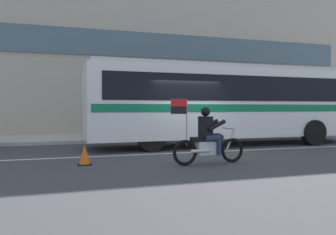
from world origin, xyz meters
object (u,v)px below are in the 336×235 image
at_px(transit_bus, 230,100).
at_px(motorcycle_with_rider, 209,140).
at_px(traffic_cone, 85,155).
at_px(fire_hydrant, 208,128).

height_order(transit_bus, motorcycle_with_rider, transit_bus).
xyz_separation_m(motorcycle_with_rider, traffic_cone, (-3.25, 0.84, -0.41)).
bearing_deg(transit_bus, fire_hydrant, 83.30).
distance_m(transit_bus, fire_hydrant, 3.26).
bearing_deg(transit_bus, traffic_cone, -151.81).
relative_size(transit_bus, motorcycle_with_rider, 5.38).
height_order(motorcycle_with_rider, fire_hydrant, motorcycle_with_rider).
xyz_separation_m(fire_hydrant, traffic_cone, (-6.36, -6.16, -0.26)).
relative_size(fire_hydrant, traffic_cone, 1.36).
bearing_deg(motorcycle_with_rider, transit_bus, 55.81).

